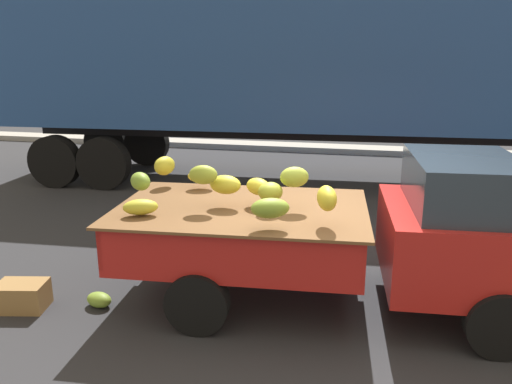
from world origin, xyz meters
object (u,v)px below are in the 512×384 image
object	(u,v)px
pickup_truck	(419,233)
semi_trailer	(283,62)
fallen_banana_bunch_near_tailgate	(99,300)
produce_crate	(22,296)

from	to	relation	value
pickup_truck	semi_trailer	size ratio (longest dim) A/B	0.40
semi_trailer	fallen_banana_bunch_near_tailgate	xyz separation A→B (m)	(-1.01, -6.04, -2.46)
pickup_truck	semi_trailer	distance (m)	6.07
pickup_truck	semi_trailer	bearing A→B (deg)	109.80
fallen_banana_bunch_near_tailgate	pickup_truck	bearing A→B (deg)	11.81
pickup_truck	fallen_banana_bunch_near_tailgate	size ratio (longest dim) A/B	16.19
semi_trailer	fallen_banana_bunch_near_tailgate	world-z (taller)	semi_trailer
semi_trailer	fallen_banana_bunch_near_tailgate	distance (m)	6.60
semi_trailer	produce_crate	bearing A→B (deg)	-109.24
semi_trailer	fallen_banana_bunch_near_tailgate	bearing A→B (deg)	-102.67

